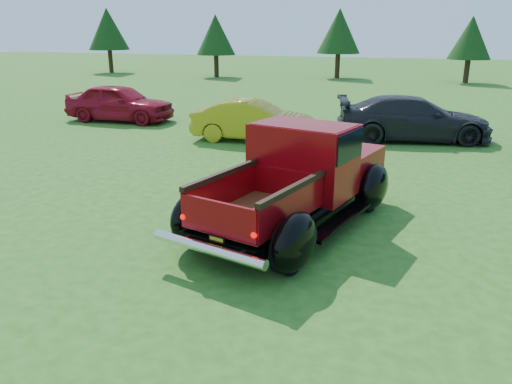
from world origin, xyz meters
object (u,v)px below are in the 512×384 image
at_px(tree_far_west, 108,29).
at_px(show_car_red, 120,103).
at_px(tree_west, 216,35).
at_px(pickup_truck, 303,176).
at_px(tree_mid_right, 471,38).
at_px(show_car_yellow, 254,121).
at_px(tree_mid_left, 339,31).
at_px(show_car_grey, 413,118).

bearing_deg(tree_far_west, show_car_red, -56.13).
distance_m(tree_far_west, tree_west, 10.06).
height_order(pickup_truck, show_car_red, pickup_truck).
height_order(tree_far_west, tree_mid_right, tree_far_west).
distance_m(pickup_truck, show_car_yellow, 7.38).
bearing_deg(pickup_truck, tree_west, 130.47).
relative_size(pickup_truck, show_car_yellow, 1.35).
xyz_separation_m(pickup_truck, show_car_red, (-9.42, 8.58, -0.17)).
bearing_deg(tree_west, show_car_yellow, -65.02).
bearing_deg(tree_mid_left, show_car_yellow, -88.03).
bearing_deg(tree_far_west, pickup_truck, -51.38).
distance_m(tree_west, tree_mid_left, 9.22).
height_order(tree_mid_left, pickup_truck, tree_mid_left).
distance_m(tree_west, pickup_truck, 30.64).
bearing_deg(show_car_red, tree_west, 9.62).
bearing_deg(pickup_truck, tree_far_west, 144.08).
distance_m(tree_west, tree_mid_right, 18.03).
relative_size(tree_west, tree_mid_left, 0.92).
bearing_deg(show_car_grey, tree_mid_left, 3.54).
xyz_separation_m(tree_far_west, tree_mid_right, (28.00, -0.00, -0.55)).
relative_size(pickup_truck, show_car_red, 1.26).
xyz_separation_m(tree_mid_left, tree_mid_right, (9.00, -1.00, -0.41)).
relative_size(tree_west, show_car_grey, 0.92).
bearing_deg(tree_mid_right, tree_far_west, 180.00).
relative_size(tree_far_west, tree_mid_right, 1.18).
relative_size(tree_mid_right, show_car_red, 1.01).
bearing_deg(show_car_grey, show_car_yellow, 96.75).
relative_size(tree_far_west, show_car_yellow, 1.28).
height_order(tree_mid_right, pickup_truck, tree_mid_right).
height_order(pickup_truck, show_car_yellow, pickup_truck).
distance_m(tree_far_west, pickup_truck, 36.81).
xyz_separation_m(tree_mid_right, show_car_red, (-14.50, -20.11, -2.23)).
xyz_separation_m(tree_mid_left, pickup_truck, (3.92, -29.69, -2.47)).
bearing_deg(show_car_grey, tree_west, 25.75).
relative_size(tree_far_west, tree_west, 1.13).
bearing_deg(pickup_truck, tree_mid_right, 95.42).
bearing_deg(tree_west, show_car_red, -79.62).
bearing_deg(pickup_truck, show_car_red, 153.14).
bearing_deg(tree_far_west, tree_mid_right, -0.00).
bearing_deg(show_car_red, tree_mid_right, -36.55).
relative_size(show_car_red, show_car_yellow, 1.07).
relative_size(tree_far_west, show_car_red, 1.20).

